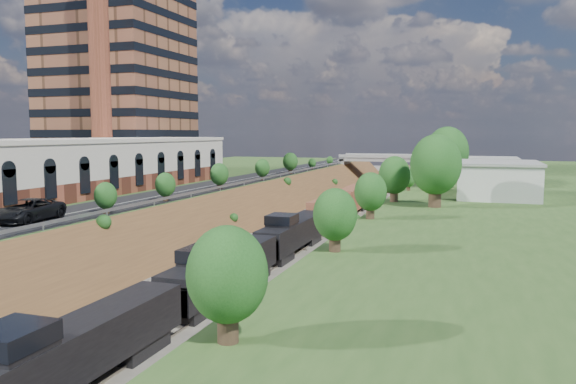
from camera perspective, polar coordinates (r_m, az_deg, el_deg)
name	(u,v)px	position (r m, az deg, el deg)	size (l,w,h in m)	color
platform_left	(134,195)	(97.01, -15.34, -0.25)	(44.00, 180.00, 5.00)	#315222
platform_right	(573,212)	(81.42, 26.94, -1.85)	(44.00, 180.00, 5.00)	#315222
embankment_left	(257,216)	(87.02, -3.17, -2.40)	(7.07, 180.00, 7.07)	brown
embankment_right	(400,223)	(81.52, 11.36, -3.08)	(7.07, 180.00, 7.07)	brown
rail_left_track	(309,218)	(84.28, 2.14, -2.61)	(1.58, 180.00, 0.18)	gray
rail_right_track	(343,219)	(82.97, 5.59, -2.77)	(1.58, 180.00, 0.18)	gray
road	(230,182)	(88.20, -5.91, 0.99)	(8.00, 180.00, 0.10)	black
guardrail	(254,180)	(86.35, -3.49, 1.24)	(0.10, 171.00, 0.70)	#99999E
commercial_building	(66,167)	(76.00, -21.60, 2.42)	(14.30, 62.30, 7.00)	brown
highrise_tower	(116,25)	(114.39, -17.04, 15.90)	(22.00, 22.00, 53.90)	brown
smokestack	(99,55)	(95.75, -18.62, 13.07)	(3.20, 3.20, 40.00)	brown
overpass	(389,164)	(143.66, 10.22, 2.80)	(24.50, 8.30, 7.40)	gray
white_building_near	(498,181)	(72.16, 20.54, 1.09)	(9.00, 12.00, 4.00)	silver
white_building_far	(490,171)	(94.10, 19.82, 2.05)	(8.00, 10.00, 3.60)	silver
tree_right_large	(436,165)	(60.13, 14.77, 2.64)	(5.25, 5.25, 7.61)	#473323
tree_left_crest	(77,199)	(52.00, -20.69, -0.64)	(2.45, 2.45, 3.55)	#473323
freight_train	(352,199)	(88.91, 6.55, -0.68)	(2.72, 139.79, 4.55)	black
suv	(28,210)	(53.44, -24.89, -1.69)	(3.22, 6.98, 1.94)	black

